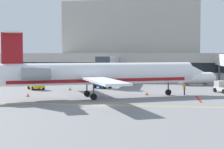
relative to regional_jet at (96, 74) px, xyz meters
name	(u,v)px	position (x,y,z in m)	size (l,w,h in m)	color
ground	(100,105)	(1.76, -6.49, -3.47)	(120.00, 120.00, 0.11)	slate
terminal_building	(144,51)	(4.58, 40.84, 3.70)	(78.23, 13.63, 19.88)	#B7B2A8
jet_bridge_west	(110,63)	(-1.56, 22.74, 1.02)	(2.40, 20.05, 5.81)	silver
regional_jet	(96,74)	(0.00, 0.00, 0.00)	(32.20, 25.52, 9.16)	white
baggage_tug	(101,83)	(-1.85, 14.10, -2.40)	(3.57, 3.13, 2.28)	#1E4CB2
pushback_tractor	(223,87)	(19.05, 10.13, -2.56)	(3.21, 3.75, 1.85)	silver
belt_loader	(37,85)	(-12.58, 9.94, -2.53)	(3.63, 3.85, 1.93)	#E5B20C
fuel_tank	(196,78)	(15.94, 22.70, -1.94)	(8.11, 3.16, 2.66)	white
marshaller	(184,89)	(12.65, 5.43, -2.45)	(0.34, 0.83, 1.91)	#191E33
safety_cone_alpha	(28,95)	(-10.30, 0.41, -3.17)	(0.47, 0.47, 0.55)	orange
safety_cone_bravo	(147,93)	(6.97, 4.88, -3.17)	(0.47, 0.47, 0.55)	orange
safety_cone_charlie	(70,89)	(-6.62, 10.23, -3.17)	(0.47, 0.47, 0.55)	orange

